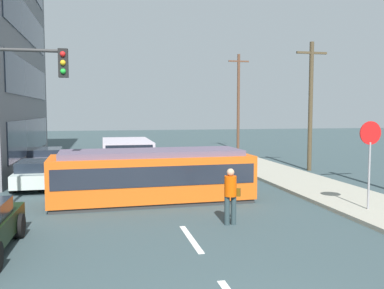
% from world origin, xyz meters
% --- Properties ---
extents(ground_plane, '(120.00, 120.00, 0.00)m').
position_xyz_m(ground_plane, '(0.00, 10.00, 0.00)').
color(ground_plane, '#34464A').
extents(lane_stripe_2, '(0.16, 2.40, 0.01)m').
position_xyz_m(lane_stripe_2, '(0.00, 6.00, 0.01)').
color(lane_stripe_2, silver).
rests_on(lane_stripe_2, ground).
extents(lane_stripe_3, '(0.16, 2.40, 0.01)m').
position_xyz_m(lane_stripe_3, '(0.00, 16.76, 0.01)').
color(lane_stripe_3, silver).
rests_on(lane_stripe_3, ground).
extents(lane_stripe_4, '(0.16, 2.40, 0.01)m').
position_xyz_m(lane_stripe_4, '(0.00, 22.76, 0.01)').
color(lane_stripe_4, silver).
rests_on(lane_stripe_4, ground).
extents(streetcar_tram, '(7.37, 2.76, 1.92)m').
position_xyz_m(streetcar_tram, '(-0.45, 10.76, 0.99)').
color(streetcar_tram, '#DE5815').
rests_on(streetcar_tram, ground).
extents(city_bus, '(2.56, 5.10, 1.80)m').
position_xyz_m(city_bus, '(-0.94, 18.11, 1.03)').
color(city_bus, '#C1B6C4').
rests_on(city_bus, ground).
extents(pedestrian_crossing, '(0.51, 0.36, 1.67)m').
position_xyz_m(pedestrian_crossing, '(1.43, 7.10, 0.94)').
color(pedestrian_crossing, '#2A3A3E').
rests_on(pedestrian_crossing, ground).
extents(parked_sedan_far, '(1.95, 4.06, 1.19)m').
position_xyz_m(parked_sedan_far, '(-4.99, 14.72, 0.62)').
color(parked_sedan_far, silver).
rests_on(parked_sedan_far, ground).
extents(parked_sedan_furthest, '(2.19, 4.63, 1.19)m').
position_xyz_m(parked_sedan_furthest, '(-5.44, 21.00, 0.63)').
color(parked_sedan_furthest, silver).
rests_on(parked_sedan_furthest, ground).
extents(stop_sign, '(0.76, 0.07, 2.88)m').
position_xyz_m(stop_sign, '(6.25, 7.45, 2.19)').
color(stop_sign, gray).
rests_on(stop_sign, sidewalk_curb_right).
extents(traffic_light_mast, '(2.58, 0.33, 5.31)m').
position_xyz_m(traffic_light_mast, '(-4.72, 8.57, 3.69)').
color(traffic_light_mast, '#333333').
rests_on(traffic_light_mast, ground).
extents(utility_pole_mid, '(1.80, 0.24, 7.17)m').
position_xyz_m(utility_pole_mid, '(9.20, 16.96, 3.76)').
color(utility_pole_mid, '#4A3D28').
rests_on(utility_pole_mid, ground).
extents(utility_pole_far, '(1.80, 0.24, 8.20)m').
position_xyz_m(utility_pole_far, '(9.29, 29.81, 4.28)').
color(utility_pole_far, brown).
rests_on(utility_pole_far, ground).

